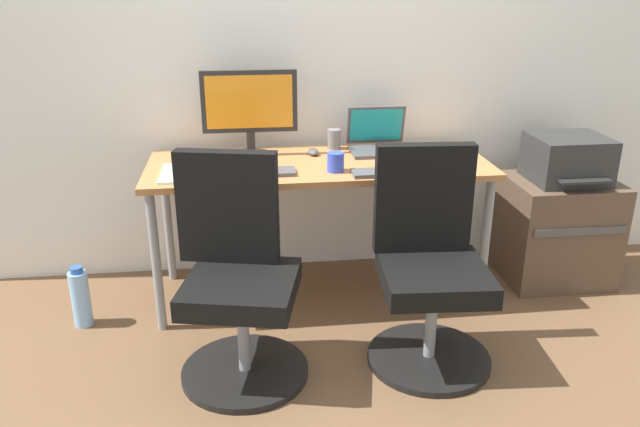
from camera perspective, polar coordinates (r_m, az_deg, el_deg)
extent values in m
plane|color=brown|center=(3.40, -0.11, -7.16)|extent=(5.28, 5.28, 0.00)
cube|color=white|center=(3.40, -0.98, 15.90)|extent=(4.40, 0.04, 2.60)
cube|color=#B77542|center=(3.12, -0.11, 4.43)|extent=(1.69, 0.64, 0.03)
cylinder|color=gray|center=(3.01, -14.68, -4.37)|extent=(0.04, 0.04, 0.70)
cylinder|color=gray|center=(3.20, 14.78, -2.83)|extent=(0.04, 0.04, 0.70)
cylinder|color=gray|center=(3.50, -13.68, -0.62)|extent=(0.04, 0.04, 0.70)
cylinder|color=gray|center=(3.66, 11.79, 0.52)|extent=(0.04, 0.04, 0.70)
cylinder|color=black|center=(2.78, -6.82, -14.07)|extent=(0.54, 0.54, 0.03)
cylinder|color=gray|center=(2.68, -6.99, -10.83)|extent=(0.05, 0.05, 0.34)
cube|color=black|center=(2.57, -7.20, -6.76)|extent=(0.53, 0.53, 0.09)
cube|color=black|center=(2.62, -8.41, 0.57)|extent=(0.43, 0.16, 0.48)
cylinder|color=black|center=(2.88, 9.84, -12.81)|extent=(0.54, 0.54, 0.03)
cylinder|color=gray|center=(2.78, 10.08, -9.65)|extent=(0.05, 0.05, 0.34)
cube|color=black|center=(2.68, 10.37, -5.69)|extent=(0.47, 0.47, 0.09)
cube|color=black|center=(2.73, 9.39, 1.37)|extent=(0.42, 0.10, 0.48)
cube|color=brown|center=(3.68, 20.74, -1.40)|extent=(0.56, 0.45, 0.57)
cube|color=#4C4C4C|center=(3.46, 22.62, -1.53)|extent=(0.50, 0.01, 0.04)
cube|color=#2D2D2D|center=(3.55, 21.58, 4.67)|extent=(0.38, 0.34, 0.24)
cube|color=#262626|center=(3.40, 22.98, 2.72)|extent=(0.27, 0.06, 0.01)
cylinder|color=#8CBFF2|center=(3.25, -20.95, -7.27)|extent=(0.09, 0.09, 0.28)
cylinder|color=#2D59B2|center=(3.18, -21.31, -4.81)|extent=(0.06, 0.06, 0.03)
cylinder|color=#262626|center=(3.27, -6.26, 5.44)|extent=(0.18, 0.18, 0.01)
cylinder|color=#262626|center=(3.25, -6.30, 6.48)|extent=(0.04, 0.04, 0.11)
cube|color=#262626|center=(3.20, -6.46, 10.11)|extent=(0.48, 0.03, 0.31)
cube|color=orange|center=(3.19, -6.45, 10.05)|extent=(0.43, 0.00, 0.26)
cube|color=#4C4C51|center=(3.29, 5.53, 5.64)|extent=(0.31, 0.22, 0.02)
cube|color=#4C4C51|center=(3.39, 5.11, 8.05)|extent=(0.31, 0.06, 0.21)
cube|color=teal|center=(3.38, 5.13, 8.05)|extent=(0.28, 0.04, 0.17)
cube|color=#515156|center=(2.94, -5.58, 3.74)|extent=(0.34, 0.12, 0.02)
cube|color=#515156|center=(2.94, 6.24, 3.74)|extent=(0.34, 0.12, 0.02)
ellipsoid|color=#515156|center=(3.10, -9.19, 4.60)|extent=(0.06, 0.10, 0.03)
ellipsoid|color=#515156|center=(3.24, -0.62, 5.64)|extent=(0.06, 0.10, 0.03)
cylinder|color=blue|center=(2.96, 1.43, 4.71)|extent=(0.08, 0.08, 0.09)
cylinder|color=slate|center=(3.35, 1.29, 6.79)|extent=(0.07, 0.07, 0.10)
cube|color=white|center=(2.99, -12.31, 3.61)|extent=(0.21, 0.30, 0.01)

